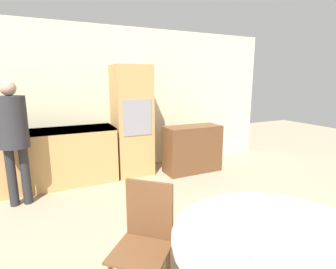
{
  "coord_description": "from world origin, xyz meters",
  "views": [
    {
      "loc": [
        -1.22,
        0.21,
        1.68
      ],
      "look_at": [
        0.0,
        2.75,
        1.09
      ],
      "focal_mm": 28.0,
      "sensor_mm": 36.0,
      "label": 1
    }
  ],
  "objects_px": {
    "bowl_centre": "(277,235)",
    "sideboard": "(192,149)",
    "oven_unit": "(132,121)",
    "person_standing": "(13,131)",
    "chair_far_left": "(145,236)",
    "bowl_near": "(255,217)",
    "dining_table": "(277,269)"
  },
  "relations": [
    {
      "from": "bowl_centre",
      "to": "sideboard",
      "type": "bearing_deg",
      "value": 68.08
    },
    {
      "from": "oven_unit",
      "to": "person_standing",
      "type": "xyz_separation_m",
      "value": [
        -1.78,
        -0.53,
        0.07
      ]
    },
    {
      "from": "chair_far_left",
      "to": "bowl_near",
      "type": "height_order",
      "value": "chair_far_left"
    },
    {
      "from": "chair_far_left",
      "to": "person_standing",
      "type": "bearing_deg",
      "value": 157.12
    },
    {
      "from": "bowl_near",
      "to": "bowl_centre",
      "type": "bearing_deg",
      "value": -98.54
    },
    {
      "from": "dining_table",
      "to": "chair_far_left",
      "type": "height_order",
      "value": "chair_far_left"
    },
    {
      "from": "bowl_near",
      "to": "dining_table",
      "type": "bearing_deg",
      "value": -92.95
    },
    {
      "from": "sideboard",
      "to": "chair_far_left",
      "type": "distance_m",
      "value": 2.96
    },
    {
      "from": "dining_table",
      "to": "person_standing",
      "type": "distance_m",
      "value": 3.34
    },
    {
      "from": "oven_unit",
      "to": "chair_far_left",
      "type": "xyz_separation_m",
      "value": [
        -0.79,
        -2.72,
        -0.45
      ]
    },
    {
      "from": "oven_unit",
      "to": "chair_far_left",
      "type": "height_order",
      "value": "oven_unit"
    },
    {
      "from": "sideboard",
      "to": "bowl_near",
      "type": "relative_size",
      "value": 6.29
    },
    {
      "from": "bowl_near",
      "to": "person_standing",
      "type": "bearing_deg",
      "value": 121.21
    },
    {
      "from": "dining_table",
      "to": "person_standing",
      "type": "height_order",
      "value": "person_standing"
    },
    {
      "from": "sideboard",
      "to": "person_standing",
      "type": "relative_size",
      "value": 0.62
    },
    {
      "from": "bowl_centre",
      "to": "dining_table",
      "type": "bearing_deg",
      "value": -21.27
    },
    {
      "from": "sideboard",
      "to": "bowl_centre",
      "type": "distance_m",
      "value": 3.28
    },
    {
      "from": "dining_table",
      "to": "person_standing",
      "type": "bearing_deg",
      "value": 119.04
    },
    {
      "from": "sideboard",
      "to": "person_standing",
      "type": "distance_m",
      "value": 2.87
    },
    {
      "from": "person_standing",
      "to": "bowl_near",
      "type": "height_order",
      "value": "person_standing"
    },
    {
      "from": "dining_table",
      "to": "oven_unit",
      "type": "bearing_deg",
      "value": 87.05
    },
    {
      "from": "person_standing",
      "to": "dining_table",
      "type": "bearing_deg",
      "value": -60.96
    },
    {
      "from": "oven_unit",
      "to": "person_standing",
      "type": "relative_size",
      "value": 1.15
    },
    {
      "from": "dining_table",
      "to": "chair_far_left",
      "type": "relative_size",
      "value": 1.44
    },
    {
      "from": "person_standing",
      "to": "bowl_centre",
      "type": "distance_m",
      "value": 3.3
    },
    {
      "from": "bowl_centre",
      "to": "bowl_near",
      "type": "bearing_deg",
      "value": 81.46
    },
    {
      "from": "chair_far_left",
      "to": "oven_unit",
      "type": "bearing_deg",
      "value": 116.66
    },
    {
      "from": "person_standing",
      "to": "bowl_near",
      "type": "bearing_deg",
      "value": -58.79
    },
    {
      "from": "chair_far_left",
      "to": "person_standing",
      "type": "xyz_separation_m",
      "value": [
        -0.99,
        2.19,
        0.51
      ]
    },
    {
      "from": "oven_unit",
      "to": "bowl_centre",
      "type": "distance_m",
      "value": 3.42
    },
    {
      "from": "sideboard",
      "to": "bowl_near",
      "type": "bearing_deg",
      "value": -112.86
    },
    {
      "from": "person_standing",
      "to": "bowl_near",
      "type": "distance_m",
      "value": 3.13
    }
  ]
}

